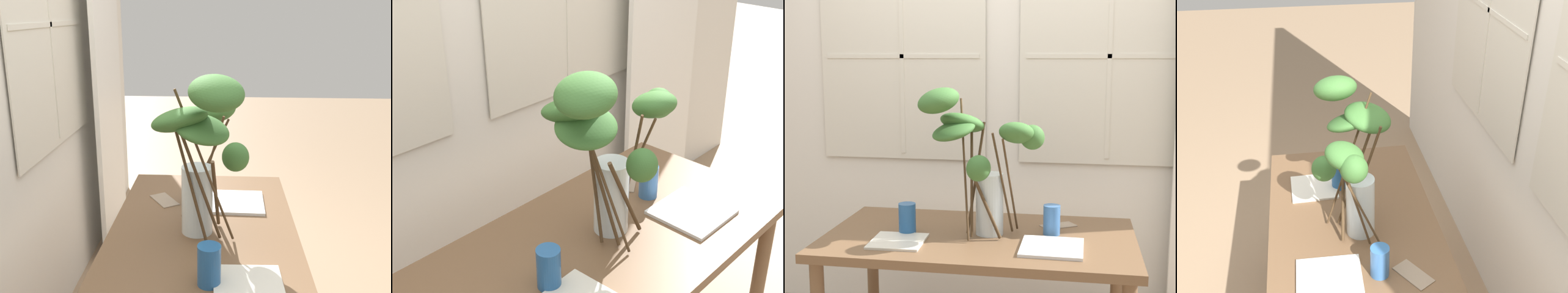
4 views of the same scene
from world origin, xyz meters
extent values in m
cube|color=white|center=(0.60, 0.78, 1.53)|extent=(0.93, 0.01, 1.15)
cube|color=silver|center=(0.60, 0.78, 1.53)|extent=(1.00, 0.01, 1.22)
cube|color=silver|center=(0.60, 0.78, 1.53)|extent=(0.02, 0.01, 1.15)
cube|color=silver|center=(0.60, 0.78, 1.53)|extent=(0.93, 0.01, 0.02)
cube|color=white|center=(1.25, 0.67, 1.14)|extent=(0.61, 0.03, 2.28)
cube|color=brown|center=(0.00, 0.00, 0.70)|extent=(1.41, 0.78, 0.04)
cylinder|color=brown|center=(0.64, -0.33, 0.34)|extent=(0.06, 0.06, 0.68)
cylinder|color=brown|center=(0.64, 0.33, 0.34)|extent=(0.06, 0.06, 0.68)
cylinder|color=silver|center=(0.04, 0.02, 0.86)|extent=(0.13, 0.13, 0.28)
cylinder|color=silver|center=(0.04, 0.02, 0.77)|extent=(0.11, 0.11, 0.09)
cylinder|color=#47331E|center=(-0.03, 0.05, 0.98)|extent=(0.07, 0.15, 0.50)
ellipsoid|color=#38662D|center=(-0.09, 0.08, 1.23)|extent=(0.28, 0.28, 0.15)
cylinder|color=#47331E|center=(0.03, -0.05, 0.89)|extent=(0.17, 0.04, 0.33)
ellipsoid|color=#38662D|center=(0.02, -0.12, 1.06)|extent=(0.15, 0.13, 0.14)
cylinder|color=#47331E|center=(-0.04, 0.01, 0.97)|extent=(0.04, 0.17, 0.47)
ellipsoid|color=#38662D|center=(-0.12, 0.00, 1.20)|extent=(0.25, 0.24, 0.15)
cylinder|color=#47331E|center=(-0.07, -0.01, 1.03)|extent=(0.09, 0.23, 0.61)
ellipsoid|color=#38662D|center=(-0.17, -0.05, 1.34)|extent=(0.26, 0.25, 0.16)
cylinder|color=#47331E|center=(0.11, -0.01, 0.97)|extent=(0.09, 0.14, 0.48)
ellipsoid|color=#38662D|center=(0.17, -0.05, 1.20)|extent=(0.22, 0.23, 0.14)
cylinder|color=#47331E|center=(0.14, 0.00, 0.96)|extent=(0.06, 0.21, 0.45)
ellipsoid|color=#38662D|center=(0.24, -0.02, 1.18)|extent=(0.15, 0.14, 0.16)
cylinder|color=#235693|center=(-0.33, -0.04, 0.79)|extent=(0.08, 0.08, 0.14)
cylinder|color=#386BAD|center=(0.32, 0.06, 0.79)|extent=(0.08, 0.08, 0.14)
cube|color=silver|center=(-0.34, -0.17, 0.73)|extent=(0.24, 0.24, 0.01)
cube|color=white|center=(0.34, -0.14, 0.73)|extent=(0.27, 0.27, 0.01)
cube|color=gray|center=(0.35, 0.20, 0.72)|extent=(0.18, 0.16, 0.00)
camera|label=1|loc=(-1.64, -0.07, 1.60)|focal=41.57mm
camera|label=2|loc=(-1.27, -1.07, 1.92)|focal=50.90mm
camera|label=3|loc=(0.43, -2.48, 1.52)|focal=52.31mm
camera|label=4|loc=(1.82, -0.20, 2.19)|focal=46.11mm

